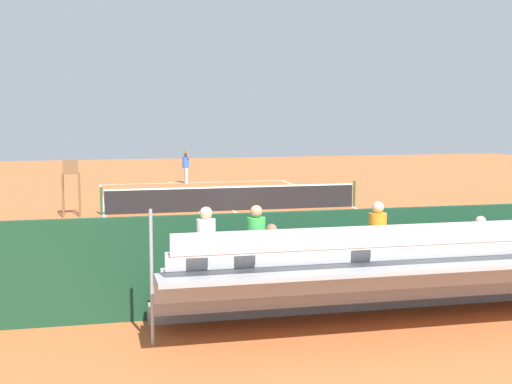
# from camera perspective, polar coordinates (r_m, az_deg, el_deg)

# --- Properties ---
(ground_plane) EXTENTS (60.00, 60.00, 0.00)m
(ground_plane) POSITION_cam_1_polar(r_m,az_deg,el_deg) (28.20, -1.85, -1.50)
(ground_plane) COLOR #BC6033
(court_line_markings) EXTENTS (10.10, 22.20, 0.01)m
(court_line_markings) POSITION_cam_1_polar(r_m,az_deg,el_deg) (28.23, -1.86, -1.48)
(court_line_markings) COLOR white
(court_line_markings) RESTS_ON ground
(tennis_net) EXTENTS (10.30, 0.10, 1.07)m
(tennis_net) POSITION_cam_1_polar(r_m,az_deg,el_deg) (28.13, -1.85, -0.49)
(tennis_net) COLOR black
(tennis_net) RESTS_ON ground
(backdrop_wall) EXTENTS (18.00, 0.16, 2.00)m
(backdrop_wall) POSITION_cam_1_polar(r_m,az_deg,el_deg) (14.76, 8.89, -5.20)
(backdrop_wall) COLOR #194228
(backdrop_wall) RESTS_ON ground
(bleacher_stand) EXTENTS (9.06, 2.40, 2.48)m
(bleacher_stand) POSITION_cam_1_polar(r_m,az_deg,el_deg) (13.48, 10.83, -6.47)
(bleacher_stand) COLOR #9EA0A5
(bleacher_stand) RESTS_ON ground
(umpire_chair) EXTENTS (0.67, 0.67, 2.14)m
(umpire_chair) POSITION_cam_1_polar(r_m,az_deg,el_deg) (27.38, -14.63, 0.81)
(umpire_chair) COLOR brown
(umpire_chair) RESTS_ON ground
(courtside_bench) EXTENTS (1.80, 0.40, 0.93)m
(courtside_bench) POSITION_cam_1_polar(r_m,az_deg,el_deg) (16.83, 17.65, -5.50)
(courtside_bench) COLOR #9E754C
(courtside_bench) RESTS_ON ground
(equipment_bag) EXTENTS (0.90, 0.36, 0.36)m
(equipment_bag) POSITION_cam_1_polar(r_m,az_deg,el_deg) (15.88, 11.55, -7.44)
(equipment_bag) COLOR #334C8C
(equipment_bag) RESTS_ON ground
(tennis_player) EXTENTS (0.42, 0.55, 1.93)m
(tennis_player) POSITION_cam_1_polar(r_m,az_deg,el_deg) (38.39, -5.66, 2.19)
(tennis_player) COLOR white
(tennis_player) RESTS_ON ground
(tennis_racket) EXTENTS (0.34, 0.58, 0.03)m
(tennis_racket) POSITION_cam_1_polar(r_m,az_deg,el_deg) (39.00, -6.86, 0.76)
(tennis_racket) COLOR black
(tennis_racket) RESTS_ON ground
(tennis_ball_near) EXTENTS (0.07, 0.07, 0.07)m
(tennis_ball_near) POSITION_cam_1_polar(r_m,az_deg,el_deg) (37.21, -4.86, 0.53)
(tennis_ball_near) COLOR #CCDB33
(tennis_ball_near) RESTS_ON ground
(tennis_ball_far) EXTENTS (0.07, 0.07, 0.07)m
(tennis_ball_far) POSITION_cam_1_polar(r_m,az_deg,el_deg) (35.05, -7.62, 0.11)
(tennis_ball_far) COLOR #CCDB33
(tennis_ball_far) RESTS_ON ground
(line_judge) EXTENTS (0.42, 0.55, 1.93)m
(line_judge) POSITION_cam_1_polar(r_m,az_deg,el_deg) (14.64, -4.40, -5.17)
(line_judge) COLOR #232328
(line_judge) RESTS_ON ground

